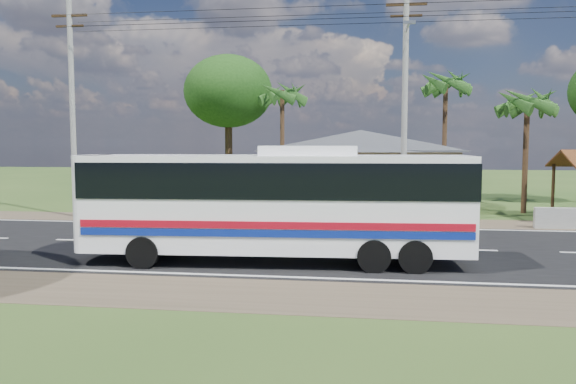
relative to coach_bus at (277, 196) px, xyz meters
name	(u,v)px	position (x,y,z in m)	size (l,w,h in m)	color
ground	(328,247)	(1.37, 2.83, -2.04)	(120.00, 120.00, 0.00)	#294619
road	(328,247)	(1.37, 2.83, -2.03)	(120.00, 16.00, 0.03)	black
house	(361,161)	(2.37, 15.83, 0.60)	(12.40, 10.00, 5.00)	tan
utility_poles	(397,96)	(4.04, 9.32, 3.73)	(32.80, 2.22, 11.00)	#9E9E99
palm_near	(527,103)	(10.87, 13.83, 3.67)	(2.80, 2.80, 6.70)	#47301E
palm_mid	(446,84)	(7.37, 18.33, 5.12)	(2.80, 2.80, 8.20)	#47301E
palm_far	(282,95)	(-2.63, 18.83, 4.63)	(2.80, 2.80, 7.70)	#47301E
tree_behind_house	(228,92)	(-6.63, 20.83, 5.07)	(6.00, 6.00, 9.61)	#47301E
coach_bus	(277,196)	(0.00, 0.00, 0.00)	(11.62, 3.08, 3.57)	white
motorcycle	(408,210)	(4.69, 10.30, -1.57)	(0.63, 1.80, 0.94)	black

